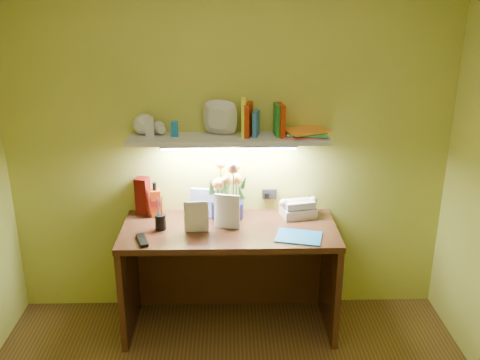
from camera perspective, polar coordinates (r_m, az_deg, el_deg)
name	(u,v)px	position (r m, az deg, el deg)	size (l,w,h in m)	color
desk	(230,278)	(3.66, -1.10, -10.43)	(1.40, 0.60, 0.75)	#35170E
flower_bouquet	(227,191)	(3.57, -1.38, -1.18)	(0.24, 0.24, 0.38)	#0A0A39
telephone	(298,207)	(3.65, 6.23, -2.87)	(0.22, 0.17, 0.13)	beige
desk_clock	(310,207)	(3.74, 7.50, -2.89)	(0.07, 0.04, 0.07)	silver
whisky_bottle	(155,200)	(3.65, -9.02, -2.08)	(0.07, 0.07, 0.24)	#C23B0E
whisky_box	(143,196)	(3.71, -10.33, -1.68)	(0.08, 0.08, 0.26)	#4E0B06
pen_cup	(160,217)	(3.47, -8.51, -3.91)	(0.07, 0.07, 0.17)	black
art_card	(205,203)	(3.63, -3.74, -2.44)	(0.19, 0.04, 0.19)	white
tv_remote	(142,240)	(3.36, -10.40, -6.32)	(0.05, 0.17, 0.02)	black
blue_folder	(299,237)	(3.38, 6.29, -6.04)	(0.28, 0.20, 0.01)	blue
desk_book_a	(184,217)	(3.41, -6.00, -3.92)	(0.16, 0.02, 0.21)	beige
desk_book_b	(214,210)	(3.46, -2.78, -3.26)	(0.17, 0.02, 0.23)	silver
wall_shelf	(227,133)	(3.45, -1.36, 5.08)	(1.32, 0.31, 0.27)	silver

